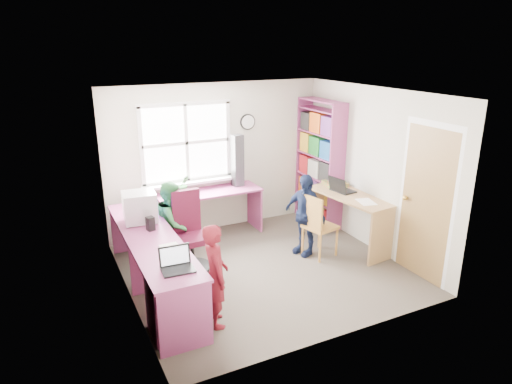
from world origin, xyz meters
The scene contains 19 objects.
room centered at (0.01, 0.10, 1.22)m, with size 3.64×3.44×2.44m.
l_desk centered at (-1.31, -0.28, 0.46)m, with size 2.38×2.95×0.75m.
right_desk centered at (1.57, 0.15, 0.59)m, with size 0.80×1.47×0.81m.
bookshelf centered at (1.65, 1.19, 1.00)m, with size 0.30×1.02×2.10m.
swivel_chair centered at (-0.88, 0.52, 0.47)m, with size 0.51×0.51×1.09m.
wooden_chair centered at (0.87, 0.03, 0.51)m, with size 0.49×0.49×0.94m.
crt_monitor centered at (-1.50, 0.61, 0.96)m, with size 0.44×0.40×0.40m.
laptop_left centered at (-1.46, -0.85, 0.80)m, with size 0.35×0.29×0.23m.
laptop_right centered at (1.48, 0.33, 0.87)m, with size 0.34×0.39×0.24m.
speaker_a centered at (-1.45, 0.28, 0.84)m, with size 0.11×0.11×0.18m.
speaker_b centered at (-1.51, 0.82, 0.83)m, with size 0.09×0.09×0.17m.
cd_tower centered at (0.28, 1.50, 1.17)m, with size 0.18×0.17×0.84m.
game_box centered at (1.59, 0.63, 0.85)m, with size 0.36×0.36×0.06m.
paper_a centered at (-1.37, -0.35, 0.75)m, with size 0.23×0.31×0.00m.
paper_b centered at (1.53, -0.21, 0.81)m, with size 0.28×0.35×0.00m.
potted_plant centered at (-0.64, 1.47, 0.90)m, with size 0.17×0.13×0.30m, color #29672D.
person_red centered at (-1.05, -0.89, 0.59)m, with size 0.43×0.28×1.18m, color maroon.
person_green centered at (-1.05, 0.75, 0.60)m, with size 0.58×0.45×1.20m, color #317B3F.
person_navy centered at (0.76, 0.20, 0.61)m, with size 0.71×0.30×1.22m, color #151F42.
Camera 1 is at (-2.59, -5.03, 2.99)m, focal length 32.00 mm.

